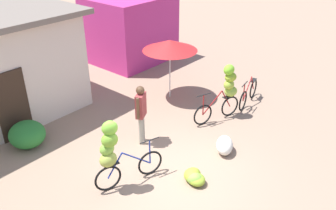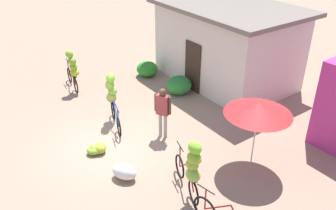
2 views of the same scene
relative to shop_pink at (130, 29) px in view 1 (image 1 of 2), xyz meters
name	(u,v)px [view 1 (image 1 of 2)]	position (x,y,z in m)	size (l,w,h in m)	color
ground_plane	(171,175)	(-5.01, -6.45, -1.36)	(60.00, 60.00, 0.00)	#947761
shop_pink	(130,29)	(0.00, 0.00, 0.00)	(3.20, 2.80, 2.72)	#B82F7A
hedge_bush_front_right	(27,134)	(-6.57, -2.66, -1.00)	(0.96, 1.00, 0.72)	#28722C
market_umbrella	(170,45)	(-1.77, -3.70, 0.52)	(1.82, 1.82, 2.06)	beige
bicycle_near_pile	(114,152)	(-6.17, -5.76, -0.35)	(1.68, 0.63, 1.80)	black
bicycle_center_loaded	(227,89)	(-1.76, -5.92, -0.37)	(1.65, 0.68, 1.74)	black
bicycle_by_shop	(248,94)	(-0.48, -6.03, -1.00)	(1.70, 0.35, 0.95)	black
banana_pile_on_ground	(194,177)	(-4.87, -7.02, -1.21)	(0.55, 0.69, 0.32)	#8BA92E
produce_sack	(224,145)	(-3.37, -6.93, -1.14)	(0.70, 0.44, 0.44)	silver
person_vendor	(141,109)	(-4.44, -4.92, -0.30)	(0.53, 0.36, 1.72)	gray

